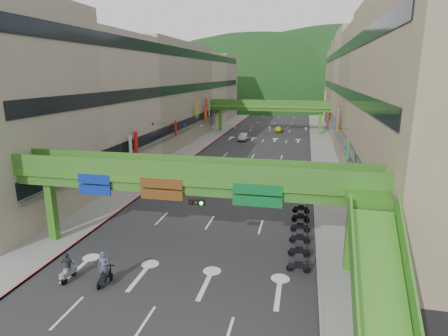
% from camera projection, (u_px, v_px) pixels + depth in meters
% --- Properties ---
extents(ground, '(320.00, 320.00, 0.00)m').
position_uv_depth(ground, '(158.00, 302.00, 21.51)').
color(ground, black).
rests_on(ground, ground).
extents(road_slab, '(18.00, 140.00, 0.02)m').
position_uv_depth(road_slab, '(260.00, 145.00, 68.89)').
color(road_slab, '#28282B').
rests_on(road_slab, ground).
extents(sidewalk_left, '(4.00, 140.00, 0.15)m').
position_uv_depth(sidewalk_left, '(203.00, 142.00, 71.12)').
color(sidewalk_left, gray).
rests_on(sidewalk_left, ground).
extents(sidewalk_right, '(4.00, 140.00, 0.15)m').
position_uv_depth(sidewalk_right, '(322.00, 147.00, 66.63)').
color(sidewalk_right, gray).
rests_on(sidewalk_right, ground).
extents(curb_left, '(0.20, 140.00, 0.18)m').
position_uv_depth(curb_left, '(213.00, 142.00, 70.73)').
color(curb_left, '#CC5959').
rests_on(curb_left, ground).
extents(curb_right, '(0.20, 140.00, 0.18)m').
position_uv_depth(curb_right, '(311.00, 146.00, 67.02)').
color(curb_right, gray).
rests_on(curb_right, ground).
extents(building_row_left, '(12.80, 95.00, 19.00)m').
position_uv_depth(building_row_left, '(162.00, 91.00, 70.43)').
color(building_row_left, '#9E937F').
rests_on(building_row_left, ground).
extents(building_row_right, '(12.80, 95.00, 19.00)m').
position_uv_depth(building_row_right, '(374.00, 94.00, 62.71)').
color(building_row_right, gray).
rests_on(building_row_right, ground).
extents(overpass_near, '(28.00, 12.27, 7.10)m').
position_uv_depth(overpass_near, '(198.00, 189.00, 25.14)').
color(overpass_near, '#4C9E2D').
rests_on(overpass_near, ground).
extents(overpass_far, '(28.00, 2.20, 7.10)m').
position_uv_depth(overpass_far, '(269.00, 108.00, 81.78)').
color(overpass_far, '#4C9E2D').
rests_on(overpass_far, ground).
extents(hill_left, '(168.00, 140.00, 112.00)m').
position_uv_depth(hill_left, '(256.00, 101.00, 176.20)').
color(hill_left, '#1C4419').
rests_on(hill_left, ground).
extents(hill_right, '(208.00, 176.00, 128.00)m').
position_uv_depth(hill_right, '(341.00, 100.00, 186.99)').
color(hill_right, '#1C4419').
rests_on(hill_right, ground).
extents(bunting_string, '(26.00, 0.36, 0.47)m').
position_uv_depth(bunting_string, '(243.00, 127.00, 48.48)').
color(bunting_string, black).
rests_on(bunting_string, ground).
extents(scooter_rider_near, '(0.78, 1.58, 2.21)m').
position_uv_depth(scooter_rider_near, '(104.00, 270.00, 23.00)').
color(scooter_rider_near, black).
rests_on(scooter_rider_near, ground).
extents(scooter_rider_mid, '(0.90, 1.60, 2.14)m').
position_uv_depth(scooter_rider_mid, '(213.00, 183.00, 40.94)').
color(scooter_rider_mid, black).
rests_on(scooter_rider_mid, ground).
extents(scooter_rider_left, '(0.93, 1.60, 1.88)m').
position_uv_depth(scooter_rider_left, '(68.00, 267.00, 23.55)').
color(scooter_rider_left, gray).
rests_on(scooter_rider_left, ground).
extents(scooter_rider_far, '(0.84, 1.58, 1.88)m').
position_uv_depth(scooter_rider_far, '(209.00, 165.00, 49.50)').
color(scooter_rider_far, maroon).
rests_on(scooter_rider_far, ground).
extents(parked_scooter_row, '(1.60, 11.55, 1.08)m').
position_uv_depth(parked_scooter_row, '(300.00, 232.00, 29.80)').
color(parked_scooter_row, black).
rests_on(parked_scooter_row, ground).
extents(car_silver, '(1.66, 4.44, 1.45)m').
position_uv_depth(car_silver, '(244.00, 137.00, 73.10)').
color(car_silver, gray).
rests_on(car_silver, ground).
extents(car_yellow, '(2.04, 4.04, 1.32)m').
position_uv_depth(car_yellow, '(279.00, 129.00, 83.63)').
color(car_yellow, yellow).
rests_on(car_yellow, ground).
extents(pedestrian_red, '(1.01, 0.92, 1.69)m').
position_uv_depth(pedestrian_red, '(331.00, 188.00, 39.90)').
color(pedestrian_red, red).
rests_on(pedestrian_red, ground).
extents(pedestrian_dark, '(1.06, 0.87, 1.69)m').
position_uv_depth(pedestrian_dark, '(319.00, 176.00, 44.69)').
color(pedestrian_dark, black).
rests_on(pedestrian_dark, ground).
extents(pedestrian_blue, '(0.98, 0.90, 1.77)m').
position_uv_depth(pedestrian_blue, '(326.00, 179.00, 43.28)').
color(pedestrian_blue, '#2C3151').
rests_on(pedestrian_blue, ground).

